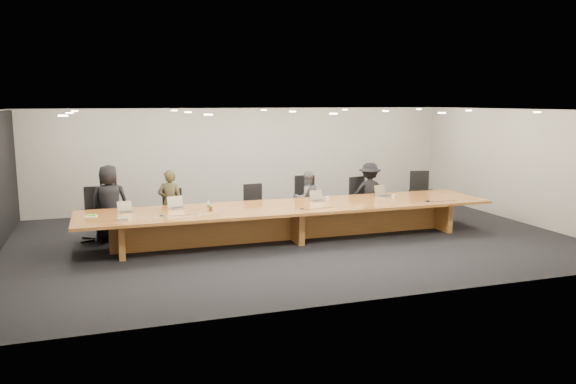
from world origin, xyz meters
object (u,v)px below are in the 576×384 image
person_a (110,202)px  water_bottle (209,206)px  chair_far_left (96,214)px  chair_far_right (423,194)px  mic_center (302,208)px  laptop_b (177,203)px  conference_table (292,216)px  person_c (307,198)px  chair_mid_right (307,200)px  chair_left (171,211)px  chair_mid_left (256,207)px  paper_cup_near (327,199)px  laptop_e (384,191)px  person_d (369,192)px  paper_cup_far (394,197)px  chair_right (363,199)px  av_box (122,219)px  laptop_d (318,196)px  laptop_a (126,207)px  mic_right (428,201)px  person_b (170,203)px  mic_left (162,216)px

person_a → water_bottle: bearing=147.1°
chair_far_left → chair_far_right: size_ratio=0.98×
mic_center → person_a: bearing=156.3°
chair_far_left → laptop_b: chair_far_left is taller
conference_table → person_c: person_c is taller
person_c → water_bottle: person_c is taller
chair_far_right → mic_center: chair_far_right is taller
conference_table → laptop_b: 2.48m
chair_mid_right → person_a: 4.62m
chair_far_left → chair_left: bearing=7.1°
person_c → laptop_b: (-3.22, -0.81, 0.22)m
person_a → laptop_b: bearing=148.7°
chair_mid_left → chair_mid_right: bearing=2.1°
conference_table → paper_cup_near: bearing=18.4°
chair_left → laptop_b: chair_left is taller
laptop_e → mic_center: bearing=177.4°
chair_far_right → person_d: (-1.58, -0.09, 0.14)m
conference_table → person_d: bearing=24.9°
paper_cup_near → paper_cup_far: bearing=-7.9°
chair_right → paper_cup_far: 1.17m
chair_mid_right → person_c: (-0.05, -0.09, 0.06)m
person_a → av_box: bearing=96.3°
chair_mid_right → av_box: (-4.41, -1.71, 0.16)m
laptop_d → paper_cup_far: laptop_d is taller
person_c → laptop_a: size_ratio=4.54×
paper_cup_near → paper_cup_far: paper_cup_near is taller
mic_center → paper_cup_near: bearing=41.0°
chair_right → laptop_a: bearing=172.9°
av_box → chair_far_left: bearing=105.5°
chair_far_left → water_bottle: (2.22, -1.18, 0.26)m
chair_mid_right → laptop_b: 3.40m
laptop_b → paper_cup_far: 4.96m
water_bottle → mic_right: size_ratio=1.51×
chair_far_left → laptop_e: bearing=-4.1°
laptop_b → chair_mid_left: bearing=9.7°
chair_right → paper_cup_far: size_ratio=12.46×
chair_mid_left → laptop_b: chair_mid_left is taller
laptop_d → av_box: laptop_d is taller
chair_mid_left → mic_right: (3.54, -1.76, 0.23)m
person_b → laptop_e: person_b is taller
chair_mid_left → person_a: bearing=178.1°
chair_far_left → mic_left: bearing=-46.9°
laptop_a → laptop_d: size_ratio=0.94×
mic_left → person_d: bearing=15.0°
person_c → person_d: bearing=175.0°
laptop_d → mic_left: (-3.55, -0.60, -0.11)m
person_a → laptop_b: size_ratio=4.94×
laptop_d → laptop_e: 1.70m
chair_left → person_a: (-1.31, -0.08, 0.30)m
person_d → chair_far_right: bearing=-158.7°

